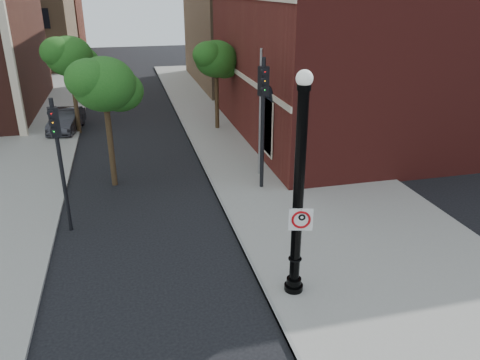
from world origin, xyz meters
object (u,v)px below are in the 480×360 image
object	(u,v)px
parked_car	(66,120)
traffic_signal_left	(58,145)
traffic_signal_right	(263,103)
lamppost	(298,201)
no_parking_sign	(301,219)

from	to	relation	value
parked_car	traffic_signal_left	xyz separation A→B (m)	(1.21, -12.91, 2.51)
traffic_signal_left	traffic_signal_right	bearing A→B (deg)	-2.15
lamppost	traffic_signal_right	world-z (taller)	lamppost
lamppost	traffic_signal_right	size ratio (longest dim) A/B	1.13
lamppost	traffic_signal_left	bearing A→B (deg)	139.89
parked_car	traffic_signal_left	size ratio (longest dim) A/B	0.85
parked_car	traffic_signal_right	distance (m)	14.43
parked_car	traffic_signal_right	xyz separation A→B (m)	(8.74, -11.07, 3.03)
lamppost	no_parking_sign	world-z (taller)	lamppost
traffic_signal_left	no_parking_sign	bearing A→B (deg)	-56.57
no_parking_sign	traffic_signal_right	size ratio (longest dim) A/B	0.11
lamppost	parked_car	xyz separation A→B (m)	(-7.56, 18.26, -2.20)
no_parking_sign	traffic_signal_right	bearing A→B (deg)	96.00
traffic_signal_left	traffic_signal_right	xyz separation A→B (m)	(7.53, 1.84, 0.52)
lamppost	no_parking_sign	xyz separation A→B (m)	(0.04, -0.16, -0.47)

